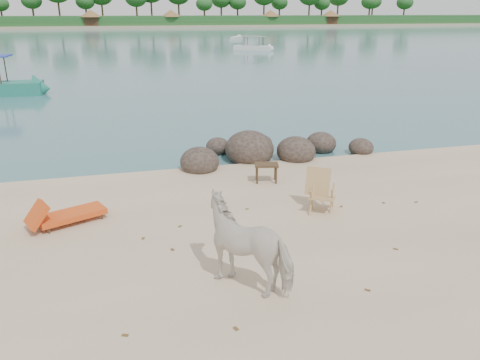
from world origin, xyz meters
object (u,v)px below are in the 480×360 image
Objects in this scene: side_table at (266,174)px; cow at (250,244)px; boulders at (264,151)px; lounge_chair at (71,212)px; deck_chair at (322,193)px.

cow is at bearing -97.55° from side_table.
cow reaches higher than side_table.
side_table is (-0.63, -2.20, 0.04)m from boulders.
cow is at bearing -69.67° from lounge_chair.
boulders is at bearing 9.73° from lounge_chair.
deck_chair is at bearing -31.72° from lounge_chair.
boulders is 7.24m from cow.
lounge_chair reaches higher than side_table.
deck_chair is (0.64, -2.19, 0.22)m from side_table.
boulders is 3.64× the size of cow.
cow is 4.51m from lounge_chair.
deck_chair is at bearing -89.85° from boulders.
side_table is at bearing -7.49° from lounge_chair.
cow reaches higher than lounge_chair.
deck_chair reaches higher than lounge_chair.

